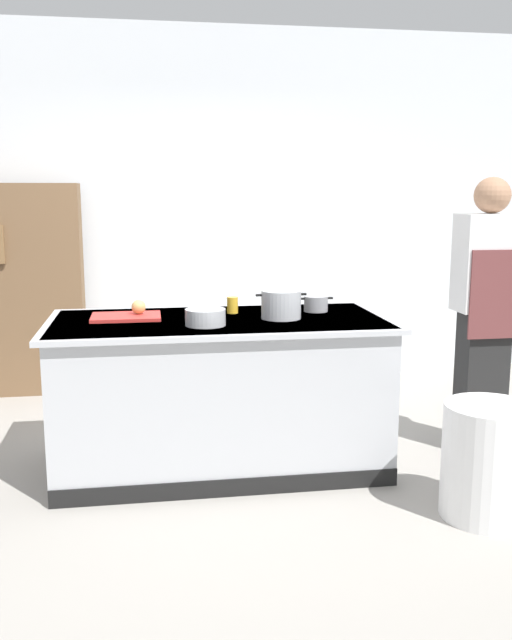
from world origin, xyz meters
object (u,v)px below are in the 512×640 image
Objects in this scene: trash_bin at (488,461)px; onion at (139,307)px; person_chef at (486,309)px; stock_pot at (281,304)px; juice_cup at (232,305)px; mixing_bowl at (205,317)px; bookshelf at (13,290)px; sauce_pan at (316,304)px.

onion is at bearing 149.87° from trash_bin.
stock_pot is at bearing 89.78° from person_chef.
onion is 0.83× the size of juice_cup.
person_chef is at bearing 65.62° from trash_bin.
mixing_bowl is 1.78m from person_chef.
person_chef is 3.62m from bookshelf.
onion reaches higher than mixing_bowl.
mixing_bowl is 1.66m from trash_bin.
stock_pot reaches higher than sauce_pan.
stock_pot is 0.48m from mixing_bowl.
stock_pot is 2.60m from bookshelf.
onion is 1.96m from bookshelf.
person_chef reaches higher than stock_pot.
person_chef is (1.05, -0.15, -0.03)m from sauce_pan.
mixing_bowl is at bearing -118.14° from juice_cup.
stock_pot is 1.33× the size of mixing_bowl.
mixing_bowl is at bearing -55.00° from bookshelf.
sauce_pan is at bearing 121.63° from trash_bin.
person_chef is at bearing 6.52° from mixing_bowl.
bookshelf is at bearing 121.37° from onion.
bookshelf is at bearing 134.45° from juice_cup.
bookshelf is (-1.84, 1.83, -0.13)m from stock_pot.
bookshelf is (-1.58, 1.61, -0.10)m from juice_cup.
trash_bin is (1.16, -1.06, -0.66)m from juice_cup.
sauce_pan is 0.37× the size of trash_bin.
juice_cup reaches higher than trash_bin.
person_chef is at bearing -8.22° from sauce_pan.
sauce_pan is at bearing -1.49° from juice_cup.
person_chef reaches higher than bookshelf.
sauce_pan is 0.13× the size of bookshelf.
sauce_pan is 1.06m from person_chef.
onion is 0.28× the size of stock_pot.
sauce_pan is at bearing -37.74° from bookshelf.
person_chef reaches higher than juice_cup.
bookshelf reaches higher than juice_cup.
onion is at bearing 168.84° from stock_pot.
mixing_bowl is at bearing 153.00° from trash_bin.
sauce_pan is (1.08, 0.04, -0.01)m from onion.
bookshelf reaches higher than mixing_bowl.
trash_bin is at bearing -42.33° from juice_cup.
trash_bin is (1.36, -0.69, -0.65)m from mixing_bowl.
stock_pot is 2.98× the size of juice_cup.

